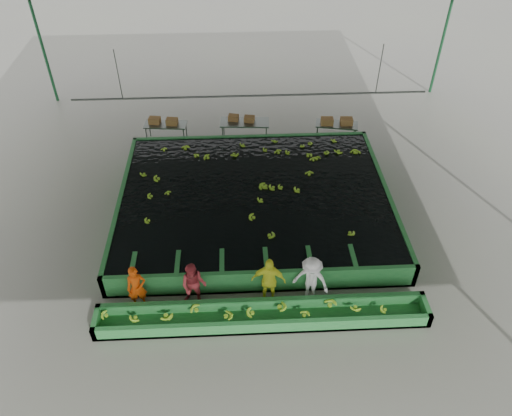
{
  "coord_description": "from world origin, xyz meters",
  "views": [
    {
      "loc": [
        -0.66,
        -12.85,
        12.39
      ],
      "look_at": [
        0.0,
        0.5,
        1.0
      ],
      "focal_mm": 35.0,
      "sensor_mm": 36.0,
      "label": 1
    }
  ],
  "objects_px": {
    "worker_b": "(194,285)",
    "box_stack_mid": "(241,121)",
    "worker_c": "(268,281)",
    "box_stack_left": "(164,124)",
    "worker_d": "(311,280)",
    "packing_table_right": "(336,132)",
    "flotation_tank": "(255,202)",
    "packing_table_mid": "(245,131)",
    "packing_table_left": "(167,132)",
    "worker_a": "(137,288)",
    "sorting_trough": "(263,316)",
    "box_stack_right": "(336,124)"
  },
  "relations": [
    {
      "from": "sorting_trough",
      "to": "worker_b",
      "type": "bearing_deg",
      "value": 158.68
    },
    {
      "from": "flotation_tank",
      "to": "worker_c",
      "type": "height_order",
      "value": "worker_c"
    },
    {
      "from": "worker_d",
      "to": "sorting_trough",
      "type": "bearing_deg",
      "value": -128.36
    },
    {
      "from": "worker_d",
      "to": "packing_table_right",
      "type": "xyz_separation_m",
      "value": [
        2.38,
        9.08,
        -0.45
      ]
    },
    {
      "from": "packing_table_right",
      "to": "worker_a",
      "type": "bearing_deg",
      "value": -130.14
    },
    {
      "from": "worker_c",
      "to": "box_stack_left",
      "type": "relative_size",
      "value": 1.39
    },
    {
      "from": "sorting_trough",
      "to": "worker_a",
      "type": "xyz_separation_m",
      "value": [
        -3.77,
        0.8,
        0.56
      ]
    },
    {
      "from": "sorting_trough",
      "to": "packing_table_right",
      "type": "height_order",
      "value": "packing_table_right"
    },
    {
      "from": "packing_table_mid",
      "to": "flotation_tank",
      "type": "bearing_deg",
      "value": -87.5
    },
    {
      "from": "sorting_trough",
      "to": "box_stack_left",
      "type": "bearing_deg",
      "value": 110.41
    },
    {
      "from": "sorting_trough",
      "to": "packing_table_left",
      "type": "relative_size",
      "value": 5.36
    },
    {
      "from": "worker_b",
      "to": "box_stack_mid",
      "type": "xyz_separation_m",
      "value": [
        1.7,
        9.33,
        0.15
      ]
    },
    {
      "from": "worker_c",
      "to": "box_stack_right",
      "type": "bearing_deg",
      "value": 74.96
    },
    {
      "from": "worker_d",
      "to": "box_stack_left",
      "type": "xyz_separation_m",
      "value": [
        -5.34,
        9.47,
        -0.02
      ]
    },
    {
      "from": "worker_b",
      "to": "packing_table_right",
      "type": "xyz_separation_m",
      "value": [
        5.94,
        9.08,
        -0.41
      ]
    },
    {
      "from": "worker_b",
      "to": "box_stack_right",
      "type": "xyz_separation_m",
      "value": [
        5.92,
        9.06,
        0.02
      ]
    },
    {
      "from": "packing_table_left",
      "to": "box_stack_left",
      "type": "xyz_separation_m",
      "value": [
        -0.08,
        0.02,
        0.43
      ]
    },
    {
      "from": "sorting_trough",
      "to": "worker_b",
      "type": "height_order",
      "value": "worker_b"
    },
    {
      "from": "packing_table_right",
      "to": "box_stack_mid",
      "type": "bearing_deg",
      "value": 176.68
    },
    {
      "from": "worker_a",
      "to": "box_stack_left",
      "type": "relative_size",
      "value": 1.25
    },
    {
      "from": "sorting_trough",
      "to": "box_stack_right",
      "type": "height_order",
      "value": "box_stack_right"
    },
    {
      "from": "flotation_tank",
      "to": "worker_d",
      "type": "distance_m",
      "value": 4.58
    },
    {
      "from": "worker_b",
      "to": "box_stack_mid",
      "type": "distance_m",
      "value": 9.48
    },
    {
      "from": "worker_a",
      "to": "worker_c",
      "type": "relative_size",
      "value": 0.9
    },
    {
      "from": "flotation_tank",
      "to": "packing_table_left",
      "type": "bearing_deg",
      "value": 125.99
    },
    {
      "from": "worker_c",
      "to": "packing_table_mid",
      "type": "bearing_deg",
      "value": 99.61
    },
    {
      "from": "worker_b",
      "to": "packing_table_mid",
      "type": "bearing_deg",
      "value": 86.6
    },
    {
      "from": "sorting_trough",
      "to": "worker_b",
      "type": "relative_size",
      "value": 6.05
    },
    {
      "from": "sorting_trough",
      "to": "box_stack_right",
      "type": "distance_m",
      "value": 10.61
    },
    {
      "from": "box_stack_mid",
      "to": "packing_table_left",
      "type": "bearing_deg",
      "value": 178.01
    },
    {
      "from": "sorting_trough",
      "to": "packing_table_mid",
      "type": "bearing_deg",
      "value": 91.23
    },
    {
      "from": "worker_b",
      "to": "packing_table_mid",
      "type": "height_order",
      "value": "worker_b"
    },
    {
      "from": "worker_a",
      "to": "worker_c",
      "type": "xyz_separation_m",
      "value": [
        3.98,
        0.0,
        0.09
      ]
    },
    {
      "from": "packing_table_right",
      "to": "box_stack_left",
      "type": "bearing_deg",
      "value": 177.13
    },
    {
      "from": "box_stack_left",
      "to": "worker_d",
      "type": "bearing_deg",
      "value": -60.6
    },
    {
      "from": "worker_a",
      "to": "packing_table_right",
      "type": "distance_m",
      "value": 11.89
    },
    {
      "from": "worker_d",
      "to": "box_stack_mid",
      "type": "relative_size",
      "value": 1.49
    },
    {
      "from": "worker_b",
      "to": "worker_c",
      "type": "distance_m",
      "value": 2.27
    },
    {
      "from": "worker_c",
      "to": "box_stack_left",
      "type": "xyz_separation_m",
      "value": [
        -4.04,
        9.47,
        -0.04
      ]
    },
    {
      "from": "worker_a",
      "to": "worker_b",
      "type": "distance_m",
      "value": 1.72
    },
    {
      "from": "packing_table_mid",
      "to": "box_stack_mid",
      "type": "bearing_deg",
      "value": 147.35
    },
    {
      "from": "worker_d",
      "to": "box_stack_mid",
      "type": "distance_m",
      "value": 9.52
    },
    {
      "from": "worker_b",
      "to": "packing_table_mid",
      "type": "relative_size",
      "value": 0.77
    },
    {
      "from": "worker_b",
      "to": "packing_table_right",
      "type": "relative_size",
      "value": 0.89
    },
    {
      "from": "sorting_trough",
      "to": "packing_table_left",
      "type": "distance_m",
      "value": 10.91
    },
    {
      "from": "sorting_trough",
      "to": "worker_d",
      "type": "height_order",
      "value": "worker_d"
    },
    {
      "from": "worker_c",
      "to": "packing_table_right",
      "type": "height_order",
      "value": "worker_c"
    },
    {
      "from": "worker_a",
      "to": "worker_b",
      "type": "relative_size",
      "value": 0.97
    },
    {
      "from": "flotation_tank",
      "to": "worker_c",
      "type": "distance_m",
      "value": 4.33
    },
    {
      "from": "packing_table_mid",
      "to": "packing_table_right",
      "type": "distance_m",
      "value": 4.11
    }
  ]
}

